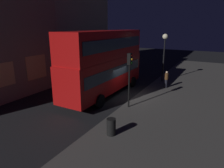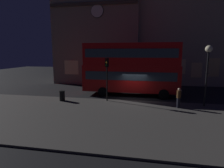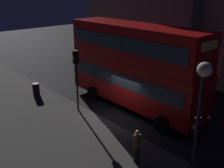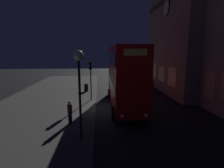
# 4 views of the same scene
# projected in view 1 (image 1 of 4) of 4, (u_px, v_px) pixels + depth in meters

# --- Properties ---
(ground_plane) EXTENTS (80.00, 80.00, 0.00)m
(ground_plane) POSITION_uv_depth(u_px,v_px,m) (125.00, 96.00, 18.16)
(ground_plane) COLOR black
(sidewalk_slab) EXTENTS (44.00, 9.98, 0.12)m
(sidewalk_slab) POSITION_uv_depth(u_px,v_px,m) (195.00, 107.00, 15.43)
(sidewalk_slab) COLOR #423F3D
(sidewalk_slab) RESTS_ON ground
(building_plain_facade) EXTENTS (13.73, 10.16, 15.76)m
(building_plain_facade) POSITION_uv_depth(u_px,v_px,m) (51.00, 12.00, 27.47)
(building_plain_facade) COLOR tan
(building_plain_facade) RESTS_ON ground
(double_decker_bus) EXTENTS (10.47, 2.93, 5.69)m
(double_decker_bus) POSITION_uv_depth(u_px,v_px,m) (104.00, 60.00, 17.72)
(double_decker_bus) COLOR #B20F0F
(double_decker_bus) RESTS_ON ground
(traffic_light_near_kerb) EXTENTS (0.32, 0.36, 4.09)m
(traffic_light_near_kerb) POSITION_uv_depth(u_px,v_px,m) (130.00, 69.00, 14.58)
(traffic_light_near_kerb) COLOR black
(traffic_light_near_kerb) RESTS_ON sidewalk_slab
(street_lamp) EXTENTS (0.58, 0.58, 5.16)m
(street_lamp) POSITION_uv_depth(u_px,v_px,m) (165.00, 45.00, 21.50)
(street_lamp) COLOR black
(street_lamp) RESTS_ON sidewalk_slab
(pedestrian) EXTENTS (0.35, 0.35, 1.68)m
(pedestrian) POSITION_uv_depth(u_px,v_px,m) (166.00, 79.00, 19.96)
(pedestrian) COLOR black
(pedestrian) RESTS_ON sidewalk_slab
(litter_bin) EXTENTS (0.52, 0.52, 0.98)m
(litter_bin) POSITION_uv_depth(u_px,v_px,m) (111.00, 127.00, 11.32)
(litter_bin) COLOR black
(litter_bin) RESTS_ON sidewalk_slab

